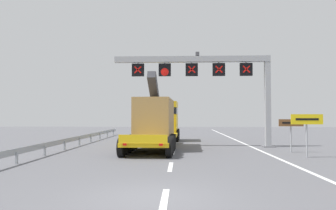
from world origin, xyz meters
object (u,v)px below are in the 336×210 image
heavy_haul_truck_yellow (159,120)px  exit_sign_yellow (307,124)px  tourist_info_sign_brown (291,127)px  overhead_lane_gantry (211,73)px

heavy_haul_truck_yellow → exit_sign_yellow: bearing=-38.9°
heavy_haul_truck_yellow → exit_sign_yellow: heavy_haul_truck_yellow is taller
heavy_haul_truck_yellow → tourist_info_sign_brown: (8.79, -4.72, -0.37)m
overhead_lane_gantry → tourist_info_sign_brown: 7.13m
heavy_haul_truck_yellow → exit_sign_yellow: 11.34m
heavy_haul_truck_yellow → tourist_info_sign_brown: 9.99m
exit_sign_yellow → tourist_info_sign_brown: (-0.03, 2.41, -0.26)m
overhead_lane_gantry → heavy_haul_truck_yellow: size_ratio=0.86×
overhead_lane_gantry → exit_sign_yellow: (4.77, -5.93, -3.73)m
exit_sign_yellow → tourist_info_sign_brown: bearing=90.7°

